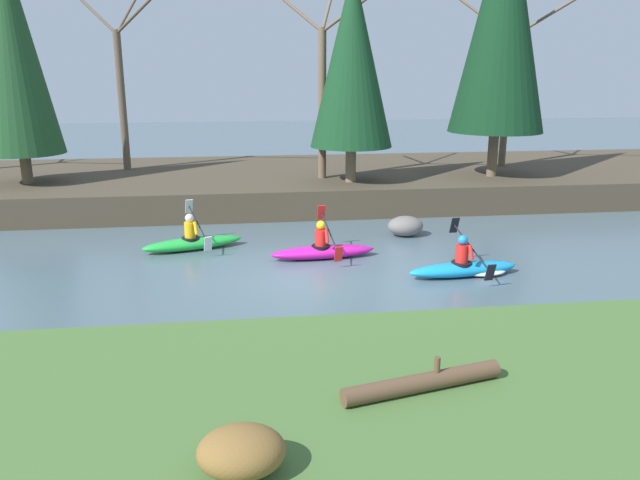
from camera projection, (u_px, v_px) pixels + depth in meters
ground_plane at (322, 279)px, 14.58m from camera, size 90.00×90.00×0.00m
riverbank_near at (400, 438)px, 7.67m from camera, size 44.00×6.36×0.73m
riverbank_far at (288, 183)px, 24.02m from camera, size 44.00×8.69×0.97m
conifer_tree_far_left at (10, 42)px, 20.04m from camera, size 2.71×2.71×8.23m
conifer_tree_left at (352, 58)px, 20.49m from camera, size 2.77×2.77×7.01m
conifer_tree_mid_left at (503, 16)px, 21.25m from camera, size 3.33×3.33×9.45m
bare_tree_mid_upstream at (122, 83)px, 23.42m from camera, size 3.78×3.74×6.88m
bare_tree_mid_downstream at (323, 85)px, 21.52m from camera, size 3.75×3.71×6.83m
bare_tree_downstream at (508, 84)px, 24.27m from camera, size 3.71×3.67×6.75m
shrub_clump_nearest at (241, 451)px, 6.37m from camera, size 0.92×0.77×0.50m
kayaker_lead at (468, 268)px, 14.76m from camera, size 2.79×2.07×1.20m
kayaker_middle at (324, 250)px, 16.10m from camera, size 2.79×2.07×1.20m
kayaker_trailing at (193, 242)px, 16.89m from camera, size 2.76×2.02×1.20m
boulder_midstream at (405, 226)px, 18.25m from camera, size 1.04×0.82×0.59m
driftwood_log at (423, 382)px, 8.04m from camera, size 2.23×0.75×0.44m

